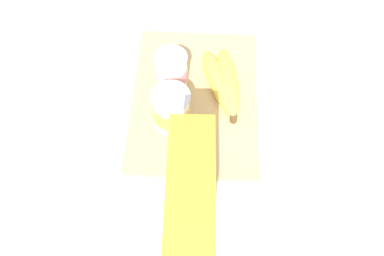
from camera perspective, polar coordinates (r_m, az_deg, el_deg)
The scene contains 6 objects.
ground_plane at distance 0.88m, azimuth 0.34°, elevation 3.54°, with size 2.40×2.40×0.00m, color white.
cutting_board at distance 0.87m, azimuth 0.35°, elevation 3.83°, with size 0.35×0.25×0.02m, color tan.
cereal_box at distance 0.62m, azimuth -0.16°, elevation -11.87°, with size 0.18×0.06×0.27m, color yellow.
yogurt_cup_front at distance 0.80m, azimuth -2.71°, elevation 2.47°, with size 0.07×0.07×0.09m.
yogurt_cup_back at distance 0.85m, azimuth -2.72°, elevation 7.53°, with size 0.06×0.06×0.08m.
banana_bunch at distance 0.87m, azimuth 4.21°, elevation 6.06°, with size 0.17×0.10×0.03m.
Camera 1 is at (-0.50, -0.02, 0.72)m, focal length 40.42 mm.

